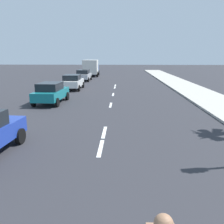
% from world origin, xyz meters
% --- Properties ---
extents(ground_plane, '(160.00, 160.00, 0.00)m').
position_xyz_m(ground_plane, '(0.00, 20.00, 0.00)').
color(ground_plane, '#2D2D33').
extents(sidewalk_strip, '(3.60, 80.00, 0.14)m').
position_xyz_m(sidewalk_strip, '(7.99, 22.00, 0.07)').
color(sidewalk_strip, '#B2ADA3').
rests_on(sidewalk_strip, ground).
extents(lane_stripe_3, '(0.16, 1.80, 0.01)m').
position_xyz_m(lane_stripe_3, '(0.00, 11.34, 0.00)').
color(lane_stripe_3, white).
rests_on(lane_stripe_3, ground).
extents(lane_stripe_4, '(0.16, 1.80, 0.01)m').
position_xyz_m(lane_stripe_4, '(0.00, 13.35, 0.00)').
color(lane_stripe_4, white).
rests_on(lane_stripe_4, ground).
extents(lane_stripe_5, '(0.16, 1.80, 0.01)m').
position_xyz_m(lane_stripe_5, '(0.00, 19.76, 0.00)').
color(lane_stripe_5, white).
rests_on(lane_stripe_5, ground).
extents(lane_stripe_6, '(0.16, 1.80, 0.01)m').
position_xyz_m(lane_stripe_6, '(0.00, 24.68, 0.00)').
color(lane_stripe_6, white).
rests_on(lane_stripe_6, ground).
extents(lane_stripe_7, '(0.16, 1.80, 0.01)m').
position_xyz_m(lane_stripe_7, '(0.00, 29.69, 0.00)').
color(lane_stripe_7, white).
rests_on(lane_stripe_7, ground).
extents(lane_stripe_8, '(0.16, 1.80, 0.01)m').
position_xyz_m(lane_stripe_8, '(0.00, 31.73, 0.00)').
color(lane_stripe_8, white).
rests_on(lane_stripe_8, ground).
extents(parked_car_teal, '(2.00, 4.10, 1.57)m').
position_xyz_m(parked_car_teal, '(-4.51, 20.28, 0.84)').
color(parked_car_teal, '#14727A').
rests_on(parked_car_teal, ground).
extents(parked_car_white, '(2.00, 4.27, 1.57)m').
position_xyz_m(parked_car_white, '(-4.43, 27.95, 0.84)').
color(parked_car_white, white).
rests_on(parked_car_white, ground).
extents(parked_car_silver, '(1.96, 4.19, 1.57)m').
position_xyz_m(parked_car_silver, '(-4.67, 36.90, 0.84)').
color(parked_car_silver, '#B7BABF').
rests_on(parked_car_silver, ground).
extents(delivery_truck, '(2.86, 6.33, 2.80)m').
position_xyz_m(delivery_truck, '(-4.63, 45.13, 1.50)').
color(delivery_truck, '#23478C').
rests_on(delivery_truck, ground).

